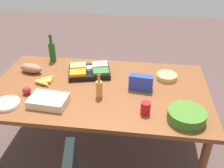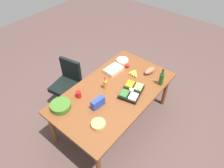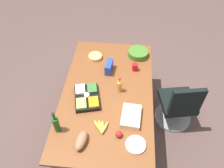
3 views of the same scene
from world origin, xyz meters
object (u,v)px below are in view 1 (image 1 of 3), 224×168
at_px(wine_bottle, 52,51).
at_px(paper_plate_stack, 7,104).
at_px(salad_bowl, 187,116).
at_px(apple_red, 27,90).
at_px(bread_loaf, 31,68).
at_px(sheet_cake, 48,101).
at_px(red_solo_cup, 146,108).
at_px(chip_bag_blue, 141,83).
at_px(veggie_tray, 89,71).
at_px(chip_bowl, 167,76).
at_px(dressing_bottle, 99,89).
at_px(banana_bunch, 44,81).
at_px(conference_table, 99,93).

bearing_deg(wine_bottle, paper_plate_stack, -97.32).
bearing_deg(salad_bowl, apple_red, 172.35).
xyz_separation_m(paper_plate_stack, bread_loaf, (-0.02, 0.58, 0.04)).
bearing_deg(apple_red, sheet_cake, -26.30).
relative_size(red_solo_cup, wine_bottle, 0.35).
distance_m(chip_bag_blue, veggie_tray, 0.59).
relative_size(chip_bag_blue, red_solo_cup, 2.00).
bearing_deg(salad_bowl, chip_bowl, 100.74).
bearing_deg(dressing_bottle, chip_bowl, 33.35).
bearing_deg(banana_bunch, conference_table, -1.13).
bearing_deg(chip_bag_blue, dressing_bottle, -154.59).
bearing_deg(chip_bag_blue, banana_bunch, -179.49).
relative_size(chip_bag_blue, sheet_cake, 0.69).
bearing_deg(dressing_bottle, sheet_cake, -158.17).
xyz_separation_m(chip_bag_blue, bread_loaf, (-1.15, 0.18, -0.02)).
xyz_separation_m(dressing_bottle, salad_bowl, (0.74, -0.23, -0.04)).
relative_size(apple_red, chip_bowl, 0.38).
bearing_deg(chip_bag_blue, bread_loaf, 171.13).
bearing_deg(dressing_bottle, chip_bag_blue, 25.41).
xyz_separation_m(bread_loaf, wine_bottle, (0.14, 0.30, 0.07)).
height_order(paper_plate_stack, banana_bunch, banana_bunch).
bearing_deg(sheet_cake, red_solo_cup, -1.57).
relative_size(conference_table, chip_bag_blue, 9.42).
bearing_deg(wine_bottle, sheet_cake, -73.82).
bearing_deg(chip_bowl, chip_bag_blue, -137.33).
bearing_deg(chip_bag_blue, veggie_tray, 157.48).
bearing_deg(salad_bowl, banana_bunch, 163.34).
bearing_deg(paper_plate_stack, apple_red, 62.34).
distance_m(conference_table, veggie_tray, 0.30).
height_order(red_solo_cup, bread_loaf, red_solo_cup).
distance_m(paper_plate_stack, banana_bunch, 0.43).
bearing_deg(red_solo_cup, paper_plate_stack, -178.04).
bearing_deg(red_solo_cup, veggie_tray, 135.22).
relative_size(paper_plate_stack, salad_bowl, 0.73).
xyz_separation_m(dressing_bottle, veggie_tray, (-0.18, 0.40, -0.05)).
bearing_deg(chip_bag_blue, wine_bottle, 154.88).
bearing_deg(wine_bottle, salad_bowl, -32.35).
xyz_separation_m(paper_plate_stack, sheet_cake, (0.35, 0.06, 0.02)).
distance_m(conference_table, apple_red, 0.67).
bearing_deg(chip_bowl, apple_red, -160.76).
distance_m(sheet_cake, chip_bowl, 1.18).
bearing_deg(wine_bottle, chip_bag_blue, -25.12).
height_order(apple_red, banana_bunch, apple_red).
xyz_separation_m(sheet_cake, wine_bottle, (-0.24, 0.82, 0.08)).
height_order(conference_table, red_solo_cup, red_solo_cup).
height_order(red_solo_cup, salad_bowl, red_solo_cup).
distance_m(dressing_bottle, salad_bowl, 0.77).
relative_size(chip_bag_blue, banana_bunch, 1.15).
height_order(dressing_bottle, veggie_tray, dressing_bottle).
height_order(conference_table, banana_bunch, banana_bunch).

